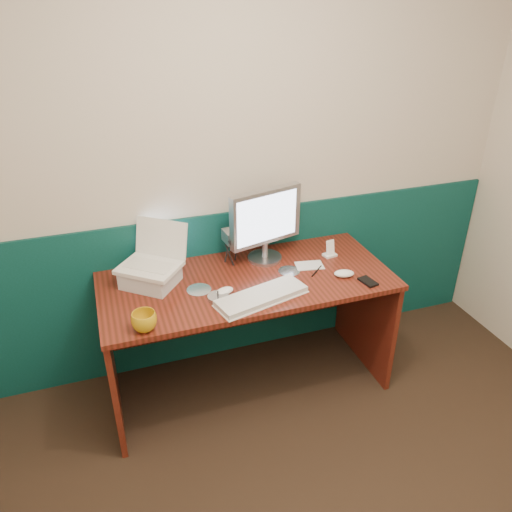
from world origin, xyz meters
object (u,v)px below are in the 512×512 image
object	(u,v)px
desk	(248,334)
mug	(144,321)
keyboard	(262,297)
camcorder	(231,247)
laptop	(147,248)
monitor	(265,224)

from	to	relation	value
desk	mug	bearing A→B (deg)	-154.42
keyboard	camcorder	world-z (taller)	camcorder
laptop	keyboard	distance (m)	0.65
monitor	keyboard	bearing A→B (deg)	-126.56
keyboard	mug	distance (m)	0.61
monitor	mug	world-z (taller)	monitor
mug	desk	bearing A→B (deg)	25.58
desk	camcorder	xyz separation A→B (m)	(-0.03, 0.21, 0.48)
laptop	camcorder	distance (m)	0.50
laptop	camcorder	size ratio (longest dim) A/B	1.51
desk	laptop	size ratio (longest dim) A/B	5.22
laptop	keyboard	size ratio (longest dim) A/B	0.64
keyboard	desk	bearing A→B (deg)	77.34
camcorder	mug	bearing A→B (deg)	-144.76
keyboard	camcorder	xyz separation A→B (m)	(-0.04, 0.42, 0.09)
laptop	camcorder	bearing A→B (deg)	50.12
camcorder	keyboard	bearing A→B (deg)	-90.75
laptop	monitor	size ratio (longest dim) A/B	0.68
monitor	mug	xyz separation A→B (m)	(-0.76, -0.47, -0.18)
desk	camcorder	distance (m)	0.52
keyboard	mug	bearing A→B (deg)	171.81
monitor	laptop	bearing A→B (deg)	171.03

